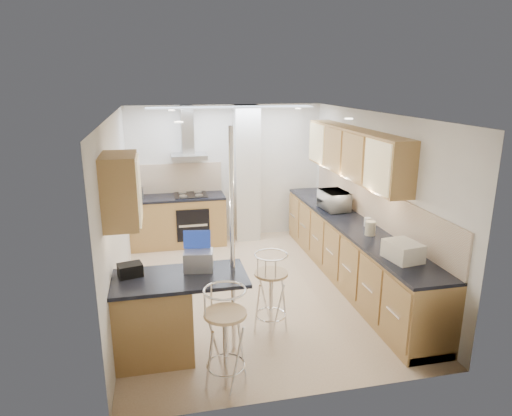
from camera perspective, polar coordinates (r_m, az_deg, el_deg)
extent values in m
plane|color=#CDAD89|center=(6.75, -0.39, -10.04)|extent=(4.80, 4.80, 0.00)
cube|color=silver|center=(8.60, -3.74, 4.44)|extent=(3.60, 0.04, 2.50)
cube|color=silver|center=(4.12, 6.63, -8.57)|extent=(3.60, 0.04, 2.50)
cube|color=silver|center=(6.20, -16.91, -0.74)|extent=(0.04, 4.80, 2.50)
cube|color=silver|center=(6.89, 14.40, 1.09)|extent=(0.04, 4.80, 2.50)
cube|color=white|center=(6.09, -0.43, 11.64)|extent=(3.60, 4.80, 0.02)
cube|color=#AB8344|center=(7.05, 12.05, 6.80)|extent=(0.34, 3.00, 0.72)
cube|color=#AB8344|center=(4.73, -16.57, 2.14)|extent=(0.34, 0.62, 0.72)
cube|color=beige|center=(6.90, 14.25, 0.52)|extent=(0.03, 4.40, 0.56)
cube|color=beige|center=(8.51, -10.06, 3.63)|extent=(1.70, 0.03, 0.56)
cube|color=silver|center=(8.47, -1.19, 4.29)|extent=(0.45, 0.40, 2.50)
cube|color=#B8BBBD|center=(8.22, -8.38, 6.39)|extent=(0.62, 0.48, 0.08)
cube|color=#B8BBBD|center=(8.29, -8.58, 9.54)|extent=(0.22, 0.20, 0.88)
cylinder|color=white|center=(4.85, -2.97, -4.63)|extent=(0.05, 0.05, 2.50)
cube|color=black|center=(8.14, -7.86, -2.16)|extent=(0.58, 0.02, 0.58)
cube|color=black|center=(8.31, -8.16, 1.60)|extent=(0.58, 0.50, 0.02)
cube|color=tan|center=(7.85, -3.22, 12.46)|extent=(2.80, 0.35, 0.02)
cube|color=#AB8344|center=(7.01, 11.74, -5.45)|extent=(0.60, 4.40, 0.88)
cube|color=black|center=(6.86, 11.95, -1.86)|extent=(0.63, 4.40, 0.04)
cube|color=#AB8344|center=(8.43, -9.73, -1.69)|extent=(1.70, 0.60, 0.88)
cube|color=black|center=(8.30, -9.88, 1.34)|extent=(1.70, 0.63, 0.04)
cube|color=#AB8344|center=(5.14, -9.59, -13.47)|extent=(1.35, 0.62, 0.90)
cube|color=black|center=(4.93, -9.84, -8.69)|extent=(1.47, 0.72, 0.04)
imported|color=silver|center=(7.40, 9.77, 0.94)|extent=(0.41, 0.57, 0.30)
cube|color=#9EA0A6|center=(5.02, -7.19, -6.52)|extent=(0.35, 0.28, 0.21)
cube|color=black|center=(5.02, -15.46, -7.47)|extent=(0.28, 0.23, 0.13)
cylinder|color=silver|center=(7.34, 11.36, 0.18)|extent=(0.15, 0.15, 0.17)
cylinder|color=silver|center=(7.46, 10.06, 0.44)|extent=(0.14, 0.14, 0.15)
cylinder|color=beige|center=(6.31, 14.09, -2.47)|extent=(0.16, 0.16, 0.19)
cylinder|color=silver|center=(6.69, 13.76, -1.71)|extent=(0.11, 0.11, 0.12)
cube|color=silver|center=(5.56, 17.90, -5.13)|extent=(0.38, 0.45, 0.22)
cylinder|color=#B8BBBD|center=(8.21, -14.45, 1.87)|extent=(0.16, 0.16, 0.23)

